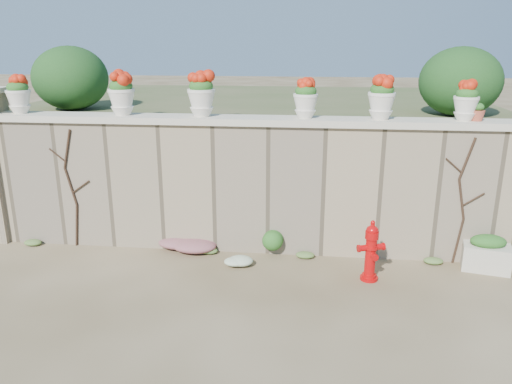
# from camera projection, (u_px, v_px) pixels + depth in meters

# --- Properties ---
(ground) EXTENTS (80.00, 80.00, 0.00)m
(ground) POSITION_uv_depth(u_px,v_px,m) (224.00, 304.00, 6.31)
(ground) COLOR #4E3E27
(ground) RESTS_ON ground
(stone_wall) EXTENTS (8.00, 0.40, 2.00)m
(stone_wall) POSITION_uv_depth(u_px,v_px,m) (243.00, 188.00, 7.72)
(stone_wall) COLOR #8D7A5E
(stone_wall) RESTS_ON ground
(wall_cap) EXTENTS (8.10, 0.52, 0.10)m
(wall_cap) POSITION_uv_depth(u_px,v_px,m) (242.00, 120.00, 7.42)
(wall_cap) COLOR beige
(wall_cap) RESTS_ON stone_wall
(raised_fill) EXTENTS (9.00, 6.00, 2.00)m
(raised_fill) POSITION_uv_depth(u_px,v_px,m) (263.00, 146.00, 10.76)
(raised_fill) COLOR #384C23
(raised_fill) RESTS_ON ground
(back_shrub_left) EXTENTS (1.30, 1.30, 1.10)m
(back_shrub_left) POSITION_uv_depth(u_px,v_px,m) (71.00, 78.00, 8.75)
(back_shrub_left) COLOR #143814
(back_shrub_left) RESTS_ON raised_fill
(back_shrub_right) EXTENTS (1.30, 1.30, 1.10)m
(back_shrub_right) POSITION_uv_depth(u_px,v_px,m) (460.00, 82.00, 8.05)
(back_shrub_right) COLOR #143814
(back_shrub_right) RESTS_ON raised_fill
(vine_left) EXTENTS (0.60, 0.04, 1.91)m
(vine_left) POSITION_uv_depth(u_px,v_px,m) (72.00, 187.00, 7.80)
(vine_left) COLOR black
(vine_left) RESTS_ON ground
(vine_right) EXTENTS (0.60, 0.04, 1.91)m
(vine_right) POSITION_uv_depth(u_px,v_px,m) (462.00, 200.00, 7.18)
(vine_right) COLOR black
(vine_right) RESTS_ON ground
(fire_hydrant) EXTENTS (0.38, 0.27, 0.87)m
(fire_hydrant) POSITION_uv_depth(u_px,v_px,m) (371.00, 251.00, 6.82)
(fire_hydrant) COLOR #B40608
(fire_hydrant) RESTS_ON ground
(planter_box) EXTENTS (0.71, 0.51, 0.54)m
(planter_box) POSITION_uv_depth(u_px,v_px,m) (487.00, 254.00, 7.18)
(planter_box) COLOR beige
(planter_box) RESTS_ON ground
(green_shrub) EXTENTS (0.60, 0.54, 0.57)m
(green_shrub) POSITION_uv_depth(u_px,v_px,m) (272.00, 238.00, 7.65)
(green_shrub) COLOR #1E5119
(green_shrub) RESTS_ON ground
(magenta_clump) EXTENTS (0.91, 0.60, 0.24)m
(magenta_clump) POSITION_uv_depth(u_px,v_px,m) (185.00, 244.00, 7.84)
(magenta_clump) COLOR #B5246C
(magenta_clump) RESTS_ON ground
(white_flowers) EXTENTS (0.52, 0.41, 0.19)m
(white_flowers) POSITION_uv_depth(u_px,v_px,m) (236.00, 262.00, 7.28)
(white_flowers) COLOR white
(white_flowers) RESTS_ON ground
(urn_pot_0) EXTENTS (0.37, 0.37, 0.58)m
(urn_pot_0) POSITION_uv_depth(u_px,v_px,m) (18.00, 95.00, 7.68)
(urn_pot_0) COLOR silver
(urn_pot_0) RESTS_ON wall_cap
(urn_pot_1) EXTENTS (0.40, 0.40, 0.63)m
(urn_pot_1) POSITION_uv_depth(u_px,v_px,m) (121.00, 94.00, 7.50)
(urn_pot_1) COLOR silver
(urn_pot_1) RESTS_ON wall_cap
(urn_pot_2) EXTENTS (0.41, 0.41, 0.65)m
(urn_pot_2) POSITION_uv_depth(u_px,v_px,m) (201.00, 95.00, 7.37)
(urn_pot_2) COLOR silver
(urn_pot_2) RESTS_ON wall_cap
(urn_pot_3) EXTENTS (0.36, 0.36, 0.56)m
(urn_pot_3) POSITION_uv_depth(u_px,v_px,m) (306.00, 99.00, 7.22)
(urn_pot_3) COLOR silver
(urn_pot_3) RESTS_ON wall_cap
(urn_pot_4) EXTENTS (0.39, 0.39, 0.61)m
(urn_pot_4) POSITION_uv_depth(u_px,v_px,m) (382.00, 98.00, 7.10)
(urn_pot_4) COLOR silver
(urn_pot_4) RESTS_ON wall_cap
(urn_pot_5) EXTENTS (0.35, 0.35, 0.55)m
(urn_pot_5) POSITION_uv_depth(u_px,v_px,m) (466.00, 101.00, 6.99)
(urn_pot_5) COLOR silver
(urn_pot_5) RESTS_ON wall_cap
(terracotta_pot) EXTENTS (0.20, 0.20, 0.24)m
(terracotta_pot) POSITION_uv_depth(u_px,v_px,m) (477.00, 113.00, 7.01)
(terracotta_pot) COLOR #A64732
(terracotta_pot) RESTS_ON wall_cap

